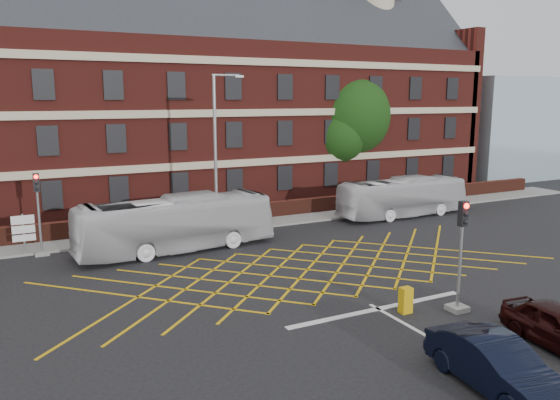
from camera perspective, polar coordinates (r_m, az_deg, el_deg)
name	(u,v)px	position (r m, az deg, el deg)	size (l,w,h in m)	color
ground	(330,282)	(24.48, 5.24, -8.55)	(120.00, 120.00, 0.00)	black
victorian_building	(183,100)	(43.42, -10.13, 10.21)	(51.00, 12.17, 20.40)	#591C16
boundary_wall	(224,215)	(35.61, -5.91, -1.55)	(56.00, 0.50, 1.10)	#491C13
far_pavement	(229,225)	(34.81, -5.30, -2.65)	(60.00, 3.00, 0.12)	slate
glass_block	(501,127)	(61.67, 22.12, 7.04)	(14.00, 10.00, 10.00)	#99B2BF
box_junction_hatching	(307,270)	(26.11, 2.89, -7.27)	(11.50, 0.12, 0.02)	#CC990C
stop_line	(378,309)	(21.79, 10.21, -11.13)	(8.00, 0.30, 0.02)	silver
centre_line	(519,387)	(17.56, 23.68, -17.48)	(0.15, 14.00, 0.02)	silver
bus_left	(176,224)	(29.37, -10.79, -2.46)	(2.47, 10.57, 2.95)	silver
bus_right	(403,197)	(38.23, 12.70, 0.29)	(2.25, 9.60, 2.67)	silver
car_navy	(496,365)	(16.88, 21.64, -15.73)	(1.57, 4.51, 1.49)	black
deciduous_tree	(348,122)	(45.11, 7.09, 8.12)	(7.27, 6.83, 10.01)	black
traffic_light_near	(460,266)	(21.81, 18.28, -6.61)	(0.70, 0.70, 4.27)	slate
traffic_light_far	(40,222)	(30.60, -23.83, -2.10)	(0.70, 0.70, 4.27)	slate
street_lamp	(217,183)	(31.30, -6.59, 1.76)	(2.25, 1.00, 9.32)	slate
direction_signs	(23,230)	(30.91, -25.23, -2.83)	(1.10, 0.16, 2.20)	gray
utility_cabinet	(406,300)	(21.48, 12.99, -10.17)	(0.45, 0.35, 1.00)	#C5980B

